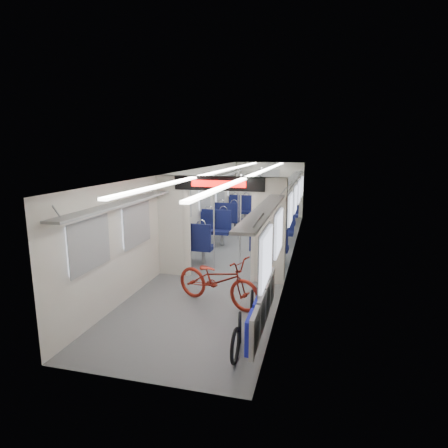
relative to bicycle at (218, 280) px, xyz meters
The scene contains 14 objects.
carriage 3.34m from the bicycle, 96.02° to the left, with size 12.00×12.02×2.31m.
bicycle is the anchor object (origin of this frame).
flip_bench 1.59m from the bicycle, 49.82° to the right, with size 0.12×2.14×0.55m.
bike_hoop_a 2.02m from the bicycle, 67.83° to the right, with size 0.51×0.51×0.05m, color black.
bike_hoop_b 1.49m from the bicycle, 61.64° to the right, with size 0.48×0.48×0.05m, color black.
bike_hoop_c 0.79m from the bicycle, 19.87° to the right, with size 0.44×0.44×0.05m, color black.
seat_bay_near_left 3.56m from the bicycle, 110.90° to the left, with size 0.96×2.30×1.17m.
seat_bay_near_right 3.73m from the bicycle, 80.71° to the left, with size 0.96×2.29×1.17m.
seat_bay_far_left 7.10m from the bicycle, 100.28° to the left, with size 0.96×2.29×1.17m.
seat_bay_far_right 6.87m from the bicycle, 84.97° to the left, with size 0.88×1.91×1.05m.
stanchion_near_left 2.02m from the bicycle, 107.92° to the left, with size 0.04×0.04×2.30m, color silver.
stanchion_near_right 2.24m from the bicycle, 90.67° to the left, with size 0.04×0.04×2.30m, color silver.
stanchion_far_left 5.15m from the bicycle, 97.95° to the left, with size 0.04×0.04×2.30m, color silver.
stanchion_far_right 5.37m from the bicycle, 90.28° to the left, with size 0.04×0.04×2.30m, color silver.
Camera 1 is at (2.10, -9.84, 2.92)m, focal length 30.00 mm.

